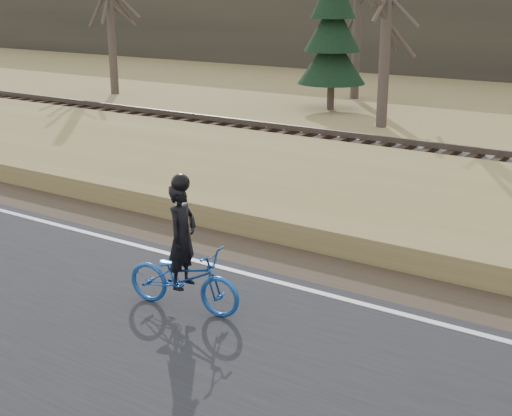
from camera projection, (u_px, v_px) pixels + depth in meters
The scene contains 12 objects.
ground at pixel (201, 271), 11.78m from camera, with size 120.00×120.00×0.00m, color #987E4D.
road at pixel (88, 327), 9.78m from camera, with size 120.00×6.00×0.06m, color black.
edge_line at pixel (208, 264), 11.92m from camera, with size 120.00×0.12×0.01m, color silver.
shoulder at pixel (242, 249), 12.72m from camera, with size 120.00×1.60×0.04m, color #473A2B.
embankment at pixel (323, 199), 15.05m from camera, with size 120.00×5.00×0.44m, color #987E4D.
ballast at pixel (395, 164), 18.06m from camera, with size 120.00×3.00×0.45m, color slate.
railroad at pixel (396, 152), 17.97m from camera, with size 120.00×2.40×0.29m.
cyclist at pixel (183, 268), 10.09m from camera, with size 1.86×0.85×2.00m.
bare_tree_far_left at pixel (110, 7), 30.59m from camera, with size 0.36×0.36×7.44m, color brown.
bare_tree_left at pixel (358, 5), 29.19m from camera, with size 0.36×0.36×7.70m, color brown.
bare_tree_near_left at pixel (386, 37), 23.22m from camera, with size 0.36×0.36×5.96m, color brown.
conifer at pixel (333, 27), 26.74m from camera, with size 2.60×2.60×6.55m.
Camera 1 is at (6.85, -8.58, 4.47)m, focal length 50.00 mm.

